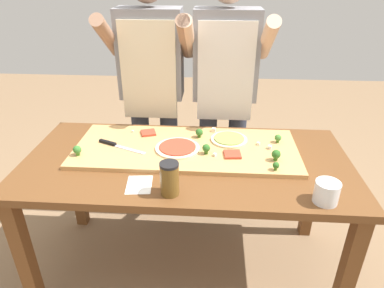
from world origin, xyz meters
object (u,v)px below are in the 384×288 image
(prep_table, at_px, (187,175))
(pizza_slice_far_right, at_px, (148,133))
(recipe_note, at_px, (139,185))
(chefs_knife, at_px, (115,145))
(broccoli_floret_front_mid, at_px, (77,150))
(flour_cup, at_px, (326,193))
(cheese_crumble_a, at_px, (133,131))
(cheese_crumble_b, at_px, (215,155))
(broccoli_floret_back_mid, at_px, (199,133))
(pizza_slice_center, at_px, (232,154))
(broccoli_floret_back_right, at_px, (278,138))
(cook_right, at_px, (225,83))
(pizza_whole_pesto_green, at_px, (229,139))
(cheese_crumble_e, at_px, (214,130))
(cheese_crumble_d, at_px, (270,147))
(broccoli_floret_front_left, at_px, (206,148))
(cook_left, at_px, (152,82))
(pizza_whole_tomato_red, at_px, (178,148))
(cheese_crumble_c, at_px, (258,144))
(sauce_jar, at_px, (170,179))
(broccoli_floret_center_right, at_px, (276,155))
(broccoli_floret_back_left, at_px, (276,166))

(prep_table, distance_m, pizza_slice_far_right, 0.37)
(pizza_slice_far_right, xyz_separation_m, recipe_note, (0.05, -0.49, -0.03))
(chefs_knife, bearing_deg, broccoli_floret_front_mid, -145.65)
(prep_table, distance_m, flour_cup, 0.72)
(cheese_crumble_a, distance_m, cheese_crumble_b, 0.55)
(broccoli_floret_back_mid, bearing_deg, chefs_knife, -163.24)
(pizza_slice_center, relative_size, broccoli_floret_back_right, 1.77)
(broccoli_floret_back_right, bearing_deg, broccoli_floret_front_mid, -168.46)
(prep_table, xyz_separation_m, cheese_crumble_b, (0.15, -0.00, 0.13))
(chefs_knife, height_order, cook_right, cook_right)
(pizza_slice_center, xyz_separation_m, cook_right, (-0.04, 0.57, 0.20))
(pizza_whole_pesto_green, bearing_deg, cheese_crumble_e, 129.15)
(flour_cup, bearing_deg, pizza_slice_center, 138.89)
(pizza_slice_far_right, relative_size, cheese_crumble_d, 4.43)
(broccoli_floret_front_left, distance_m, broccoli_floret_back_mid, 0.20)
(prep_table, relative_size, chefs_knife, 5.99)
(broccoli_floret_front_left, distance_m, flour_cup, 0.62)
(cheese_crumble_b, height_order, flour_cup, flour_cup)
(broccoli_floret_back_right, bearing_deg, cheese_crumble_e, 161.97)
(cook_right, bearing_deg, cheese_crumble_b, -95.05)
(cheese_crumble_e, bearing_deg, cook_left, 144.68)
(pizza_whole_tomato_red, xyz_separation_m, cheese_crumble_c, (0.44, 0.08, 0.00))
(pizza_whole_tomato_red, xyz_separation_m, cheese_crumble_e, (0.19, 0.23, 0.00))
(broccoli_floret_front_mid, relative_size, sauce_jar, 0.35)
(cook_left, bearing_deg, pizza_slice_far_right, -85.39)
(pizza_whole_pesto_green, distance_m, broccoli_floret_center_right, 0.31)
(pizza_whole_pesto_green, xyz_separation_m, pizza_slice_center, (0.01, -0.17, -0.00))
(chefs_knife, bearing_deg, pizza_slice_center, -5.45)
(broccoli_floret_back_left, relative_size, cheese_crumble_b, 2.76)
(prep_table, bearing_deg, broccoli_floret_back_right, 19.71)
(recipe_note, bearing_deg, cheese_crumble_c, 33.92)
(pizza_slice_far_right, bearing_deg, recipe_note, -84.67)
(pizza_whole_tomato_red, distance_m, broccoli_floret_back_right, 0.56)
(cheese_crumble_c, bearing_deg, flour_cup, -62.77)
(pizza_slice_far_right, bearing_deg, broccoli_floret_center_right, -20.47)
(prep_table, bearing_deg, pizza_slice_far_right, 135.81)
(pizza_slice_center, relative_size, sauce_jar, 0.55)
(pizza_whole_pesto_green, height_order, cheese_crumble_c, same)
(pizza_slice_far_right, distance_m, flour_cup, 1.03)
(pizza_slice_far_right, distance_m, cheese_crumble_c, 0.64)
(pizza_slice_center, xyz_separation_m, broccoli_floret_back_mid, (-0.18, 0.20, 0.02))
(broccoli_floret_center_right, bearing_deg, cheese_crumble_b, 175.81)
(pizza_whole_tomato_red, relative_size, recipe_note, 1.61)
(cheese_crumble_d, bearing_deg, cheese_crumble_a, 169.09)
(pizza_slice_center, xyz_separation_m, cheese_crumble_e, (-0.10, 0.28, 0.00))
(pizza_whole_tomato_red, distance_m, cheese_crumble_a, 0.34)
(prep_table, bearing_deg, broccoli_floret_front_mid, -176.03)
(chefs_knife, distance_m, pizza_whole_tomato_red, 0.34)
(cheese_crumble_c, height_order, cook_left, cook_left)
(pizza_slice_center, xyz_separation_m, pizza_slice_far_right, (-0.48, 0.22, 0.00))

